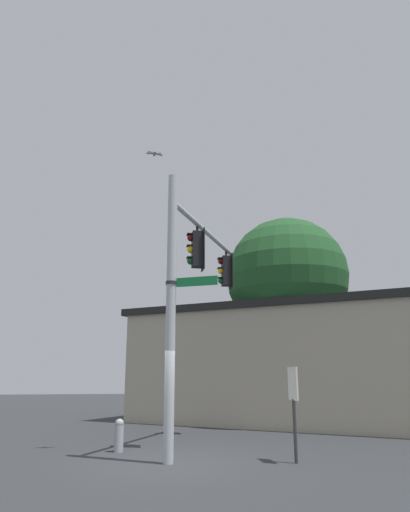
{
  "coord_description": "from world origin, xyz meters",
  "views": [
    {
      "loc": [
        -11.39,
        0.94,
        1.96
      ],
      "look_at": [
        2.34,
        -1.21,
        5.46
      ],
      "focal_mm": 33.0,
      "sensor_mm": 36.0,
      "label": 1
    }
  ],
  "objects_px": {
    "traffic_light_nearest_pole": "(196,249)",
    "fire_hydrant": "(119,435)",
    "traffic_light_mid_inner": "(226,271)",
    "historical_marker": "(294,399)",
    "bird_flying": "(155,154)",
    "street_name_sign": "(185,282)"
  },
  "relations": [
    {
      "from": "traffic_light_nearest_pole",
      "to": "fire_hydrant",
      "type": "bearing_deg",
      "value": 85.27
    },
    {
      "from": "traffic_light_mid_inner",
      "to": "historical_marker",
      "type": "relative_size",
      "value": 0.62
    },
    {
      "from": "traffic_light_mid_inner",
      "to": "bird_flying",
      "type": "distance_m",
      "value": 5.03
    },
    {
      "from": "street_name_sign",
      "to": "bird_flying",
      "type": "bearing_deg",
      "value": 29.39
    },
    {
      "from": "street_name_sign",
      "to": "fire_hydrant",
      "type": "xyz_separation_m",
      "value": [
        2.03,
        1.46,
        -3.73
      ]
    },
    {
      "from": "traffic_light_nearest_pole",
      "to": "historical_marker",
      "type": "distance_m",
      "value": 5.01
    },
    {
      "from": "street_name_sign",
      "to": "historical_marker",
      "type": "bearing_deg",
      "value": -94.63
    },
    {
      "from": "traffic_light_mid_inner",
      "to": "fire_hydrant",
      "type": "xyz_separation_m",
      "value": [
        -2.59,
        3.42,
        -5.07
      ]
    },
    {
      "from": "fire_hydrant",
      "to": "bird_flying",
      "type": "bearing_deg",
      "value": -133.77
    },
    {
      "from": "traffic_light_mid_inner",
      "to": "historical_marker",
      "type": "bearing_deg",
      "value": -172.83
    },
    {
      "from": "traffic_light_mid_inner",
      "to": "street_name_sign",
      "type": "relative_size",
      "value": 1.09
    },
    {
      "from": "fire_hydrant",
      "to": "traffic_light_nearest_pole",
      "type": "bearing_deg",
      "value": -94.73
    },
    {
      "from": "street_name_sign",
      "to": "bird_flying",
      "type": "distance_m",
      "value": 4.33
    },
    {
      "from": "traffic_light_nearest_pole",
      "to": "historical_marker",
      "type": "bearing_deg",
      "value": -135.65
    },
    {
      "from": "traffic_light_mid_inner",
      "to": "historical_marker",
      "type": "xyz_separation_m",
      "value": [
        -4.83,
        -0.61,
        -4.08
      ]
    },
    {
      "from": "traffic_light_nearest_pole",
      "to": "historical_marker",
      "type": "height_order",
      "value": "traffic_light_nearest_pole"
    },
    {
      "from": "traffic_light_mid_inner",
      "to": "street_name_sign",
      "type": "bearing_deg",
      "value": 157.01
    },
    {
      "from": "bird_flying",
      "to": "traffic_light_mid_inner",
      "type": "bearing_deg",
      "value": -40.02
    },
    {
      "from": "street_name_sign",
      "to": "traffic_light_nearest_pole",
      "type": "bearing_deg",
      "value": -16.13
    },
    {
      "from": "traffic_light_mid_inner",
      "to": "street_name_sign",
      "type": "xyz_separation_m",
      "value": [
        -4.62,
        1.96,
        -1.35
      ]
    },
    {
      "from": "historical_marker",
      "to": "street_name_sign",
      "type": "bearing_deg",
      "value": 85.37
    },
    {
      "from": "traffic_light_mid_inner",
      "to": "street_name_sign",
      "type": "distance_m",
      "value": 5.19
    }
  ]
}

